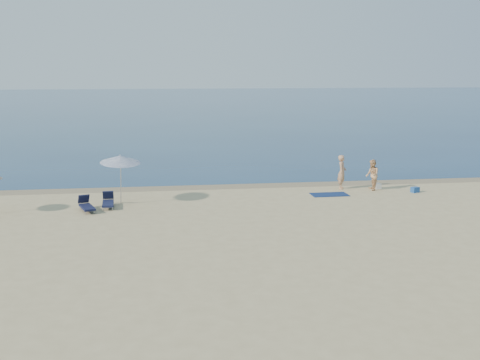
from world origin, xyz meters
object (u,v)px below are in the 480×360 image
(person_left, at_px, (342,172))
(blue_cooler, at_px, (415,190))
(person_right, at_px, (372,175))
(umbrella_near, at_px, (120,159))

(person_left, bearing_deg, blue_cooler, -86.71)
(person_left, relative_size, person_right, 1.12)
(person_left, relative_size, blue_cooler, 4.54)
(person_right, distance_m, blue_cooler, 2.43)
(umbrella_near, bearing_deg, person_right, -10.64)
(person_right, xyz_separation_m, blue_cooler, (2.12, -0.94, -0.71))
(blue_cooler, bearing_deg, person_left, 136.83)
(umbrella_near, bearing_deg, blue_cooler, -14.90)
(blue_cooler, xyz_separation_m, umbrella_near, (-15.73, -0.57, 2.11))
(umbrella_near, bearing_deg, person_left, -7.10)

